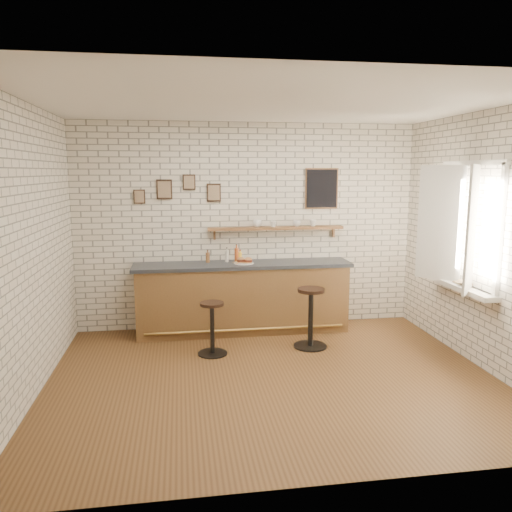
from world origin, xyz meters
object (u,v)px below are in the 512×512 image
at_px(sandwich_plate, 244,263).
at_px(bitters_bottle_amber, 237,255).
at_px(condiment_bottle_yellow, 240,257).
at_px(shelf_cup_c, 297,223).
at_px(ciabatta_sandwich, 245,260).
at_px(shelf_cup_b, 273,224).
at_px(bar_counter, 243,297).
at_px(shelf_cup_a, 257,223).
at_px(book_upper, 458,282).
at_px(bar_stool_right, 311,316).
at_px(bitters_bottle_white, 227,256).
at_px(book_lower, 459,284).
at_px(shelf_cup_d, 313,223).
at_px(bitters_bottle_brown, 208,257).
at_px(bar_stool_left, 212,327).

relative_size(sandwich_plate, bitters_bottle_amber, 1.10).
distance_m(bitters_bottle_amber, condiment_bottle_yellow, 0.06).
bearing_deg(bitters_bottle_amber, condiment_bottle_yellow, -0.00).
height_order(bitters_bottle_amber, shelf_cup_c, shelf_cup_c).
bearing_deg(ciabatta_sandwich, shelf_cup_b, 27.70).
xyz_separation_m(bar_counter, condiment_bottle_yellow, (-0.02, 0.13, 0.58)).
bearing_deg(shelf_cup_a, book_upper, -46.03).
distance_m(condiment_bottle_yellow, bar_stool_right, 1.40).
bearing_deg(condiment_bottle_yellow, shelf_cup_c, 5.07).
distance_m(ciabatta_sandwich, bitters_bottle_white, 0.29).
bearing_deg(shelf_cup_b, bar_counter, 130.75).
bearing_deg(shelf_cup_c, sandwich_plate, 107.58).
distance_m(bitters_bottle_white, book_lower, 3.13).
height_order(shelf_cup_c, shelf_cup_d, shelf_cup_d).
relative_size(bitters_bottle_brown, shelf_cup_a, 1.39).
bearing_deg(shelf_cup_c, bar_stool_right, 179.43).
xyz_separation_m(bar_stool_left, book_lower, (3.00, -0.56, 0.58)).
bearing_deg(shelf_cup_d, book_lower, -44.97).
bearing_deg(sandwich_plate, shelf_cup_b, 27.18).
relative_size(shelf_cup_d, book_upper, 0.46).
relative_size(bitters_bottle_white, bitters_bottle_amber, 0.82).
bearing_deg(book_upper, bitters_bottle_white, 179.83).
xyz_separation_m(bitters_bottle_white, condiment_bottle_yellow, (0.19, 0.00, -0.01)).
xyz_separation_m(bitters_bottle_white, shelf_cup_c, (1.05, 0.08, 0.45)).
distance_m(shelf_cup_c, book_upper, 2.38).
bearing_deg(bitters_bottle_amber, book_upper, -30.56).
height_order(bitters_bottle_white, book_lower, bitters_bottle_white).
bearing_deg(shelf_cup_b, book_upper, -110.32).
relative_size(shelf_cup_c, book_lower, 0.47).
distance_m(condiment_bottle_yellow, shelf_cup_a, 0.55).
bearing_deg(bar_stool_right, bitters_bottle_white, 137.77).
xyz_separation_m(bar_stool_right, book_upper, (1.70, -0.60, 0.54)).
distance_m(bitters_bottle_white, shelf_cup_d, 1.37).
height_order(bitters_bottle_white, condiment_bottle_yellow, bitters_bottle_white).
height_order(bitters_bottle_white, shelf_cup_b, shelf_cup_b).
bearing_deg(bar_counter, book_upper, -29.15).
height_order(bar_counter, ciabatta_sandwich, ciabatta_sandwich).
bearing_deg(sandwich_plate, bitters_bottle_brown, 161.89).
bearing_deg(book_lower, shelf_cup_d, 118.70).
bearing_deg(bitters_bottle_white, ciabatta_sandwich, -34.71).
bearing_deg(bar_counter, condiment_bottle_yellow, 100.12).
distance_m(condiment_bottle_yellow, bar_stool_left, 1.32).
bearing_deg(sandwich_plate, shelf_cup_a, 45.90).
distance_m(bitters_bottle_amber, shelf_cup_c, 1.00).
xyz_separation_m(bar_stool_right, book_lower, (1.70, -0.63, 0.52)).
bearing_deg(sandwich_plate, bar_stool_right, -43.85).
relative_size(bar_counter, bitters_bottle_white, 14.74).
distance_m(bitters_bottle_white, book_upper, 3.11).
xyz_separation_m(bitters_bottle_brown, shelf_cup_b, (0.97, 0.08, 0.46)).
height_order(bitters_bottle_brown, shelf_cup_c, shelf_cup_c).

